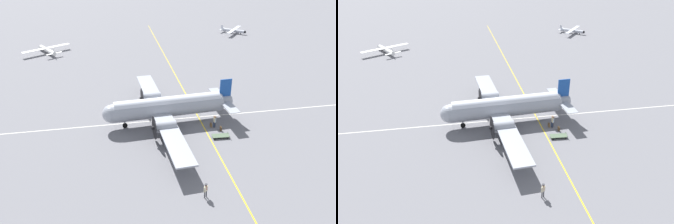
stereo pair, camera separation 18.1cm
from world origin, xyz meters
TOP-DOWN VIEW (x-y plane):
  - ground_plane at (0.00, 0.00)m, footprint 300.00×300.00m
  - apron_line_eastwest at (0.00, -4.71)m, footprint 120.00×0.16m
  - apron_line_northsouth at (0.82, 0.00)m, footprint 0.16×120.00m
  - airliner_main at (-0.03, 0.43)m, footprint 26.81×18.61m
  - crew_foreground at (-15.87, -1.02)m, footprint 0.38×0.51m
  - passenger_boarding at (-2.43, -6.26)m, footprint 0.52×0.34m
  - ramp_agent at (-2.42, -6.11)m, footprint 0.62×0.29m
  - suitcase_near_door at (-3.51, -6.74)m, footprint 0.46×0.19m
  - suitcase_upright_spare at (-2.27, -5.71)m, footprint 0.50×0.18m
  - baggage_cart at (-5.22, -6.17)m, footprint 1.14×2.32m
  - light_aircraft_distant at (36.71, 21.71)m, footprint 8.04×10.12m
  - light_aircraft_taxiing at (46.45, -27.00)m, footprint 8.34×7.49m

SIDE VIEW (x-z plane):
  - ground_plane at x=0.00m, z-range 0.00..0.00m
  - apron_line_eastwest at x=0.00m, z-range 0.00..0.01m
  - apron_line_northsouth at x=0.82m, z-range 0.00..0.01m
  - baggage_cart at x=-5.22m, z-range 0.00..0.56m
  - suitcase_upright_spare at x=-2.27m, z-range -0.02..0.59m
  - suitcase_near_door at x=-3.51m, z-range -0.02..0.64m
  - light_aircraft_taxiing at x=46.45m, z-range -0.15..1.77m
  - light_aircraft_distant at x=36.71m, z-range -0.20..1.92m
  - passenger_boarding at x=-2.43m, z-range 0.19..1.86m
  - crew_foreground at x=-15.87m, z-range 0.22..1.91m
  - ramp_agent at x=-2.42m, z-range 0.20..2.01m
  - airliner_main at x=-0.03m, z-range -0.39..5.48m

